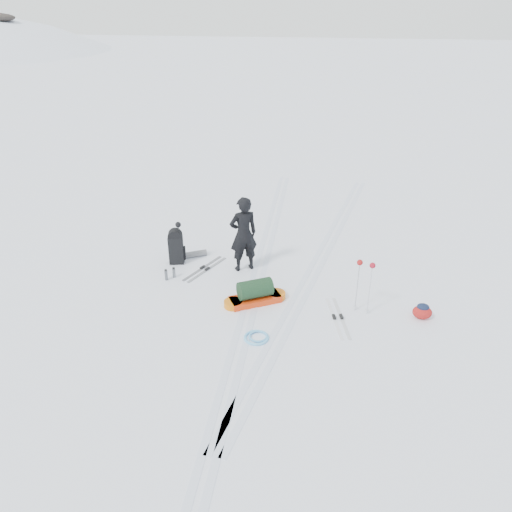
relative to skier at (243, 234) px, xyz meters
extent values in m
plane|color=white|center=(0.50, -1.14, -1.00)|extent=(200.00, 200.00, 0.00)
cube|color=silver|center=(0.38, -1.14, -1.00)|extent=(1.40, 17.97, 0.01)
cube|color=silver|center=(0.62, -1.14, -1.00)|extent=(1.40, 17.97, 0.01)
cube|color=silver|center=(1.78, 0.86, -1.00)|extent=(2.09, 13.88, 0.01)
cube|color=silver|center=(2.02, 0.86, -1.00)|extent=(2.09, 13.88, 0.01)
imported|color=black|center=(0.00, 0.00, 0.00)|extent=(0.87, 0.79, 2.01)
cube|color=red|center=(0.63, -1.55, -0.93)|extent=(1.26, 1.05, 0.15)
cylinder|color=orange|center=(1.08, -1.26, -0.93)|extent=(0.60, 0.60, 0.15)
cylinder|color=orange|center=(0.17, -1.84, -0.93)|extent=(0.60, 0.60, 0.15)
cylinder|color=black|center=(0.63, -1.55, -0.64)|extent=(0.90, 0.79, 0.43)
cube|color=black|center=(-1.85, -0.02, -0.62)|extent=(0.45, 0.37, 0.77)
cylinder|color=black|center=(-1.85, -0.02, -0.21)|extent=(0.43, 0.36, 0.37)
cube|color=black|center=(-1.66, 0.05, -0.73)|extent=(0.14, 0.21, 0.33)
cylinder|color=slate|center=(-1.46, 0.43, -0.92)|extent=(0.60, 0.45, 0.17)
cylinder|color=black|center=(-1.75, -0.04, -0.44)|extent=(0.02, 0.02, 1.13)
cylinder|color=black|center=(-1.70, -0.09, -0.44)|extent=(0.02, 0.02, 1.13)
torus|color=black|center=(-1.75, -0.04, -0.91)|extent=(0.09, 0.09, 0.01)
torus|color=black|center=(-1.70, -0.09, -0.91)|extent=(0.09, 0.09, 0.01)
sphere|color=black|center=(-1.72, -0.07, 0.14)|extent=(0.15, 0.15, 0.15)
cylinder|color=#A8ABAF|center=(2.93, -1.42, -0.40)|extent=(0.02, 0.02, 1.21)
cylinder|color=silver|center=(3.20, -1.50, -0.40)|extent=(0.02, 0.02, 1.21)
torus|color=silver|center=(2.93, -1.42, -0.91)|extent=(0.10, 0.10, 0.01)
torus|color=#A2A5A9|center=(3.20, -1.50, -0.91)|extent=(0.10, 0.10, 0.01)
sphere|color=maroon|center=(2.93, -1.42, 0.23)|extent=(0.13, 0.13, 0.13)
sphere|color=maroon|center=(3.20, -1.50, 0.23)|extent=(0.13, 0.13, 0.13)
cube|color=#92959A|center=(-0.93, -0.26, -1.00)|extent=(0.64, 1.52, 0.01)
cube|color=gray|center=(-1.08, -0.20, -1.00)|extent=(0.64, 1.52, 0.01)
cube|color=black|center=(-0.93, -0.26, -0.97)|extent=(0.11, 0.17, 0.04)
cube|color=black|center=(-1.08, -0.20, -0.97)|extent=(0.11, 0.17, 0.04)
cube|color=silver|center=(2.48, -1.85, -1.00)|extent=(0.52, 1.61, 0.01)
cube|color=#B8BABF|center=(2.64, -1.81, -1.00)|extent=(0.52, 1.61, 0.01)
cube|color=black|center=(2.48, -1.85, -0.97)|extent=(0.11, 0.18, 0.05)
cube|color=black|center=(2.64, -1.81, -0.97)|extent=(0.11, 0.18, 0.05)
torus|color=#63C0F2|center=(0.94, -2.94, -0.98)|extent=(0.65, 0.65, 0.05)
torus|color=#5CAFE0|center=(0.98, -2.90, -0.96)|extent=(0.51, 0.51, 0.05)
ellipsoid|color=maroon|center=(4.39, -1.44, -0.85)|extent=(0.44, 0.34, 0.31)
ellipsoid|color=black|center=(4.39, -1.44, -0.71)|extent=(0.28, 0.23, 0.15)
cylinder|color=#57595E|center=(-1.79, -0.97, -0.87)|extent=(0.08, 0.08, 0.26)
cylinder|color=slate|center=(-1.64, -0.80, -0.88)|extent=(0.08, 0.08, 0.24)
cylinder|color=black|center=(-1.79, -0.97, -0.72)|extent=(0.07, 0.07, 0.03)
cylinder|color=black|center=(-1.64, -0.80, -0.74)|extent=(0.07, 0.07, 0.03)
ellipsoid|color=black|center=(0.65, -0.95, -0.90)|extent=(0.39, 0.34, 0.20)
camera|label=1|loc=(2.66, -11.27, 5.26)|focal=35.00mm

